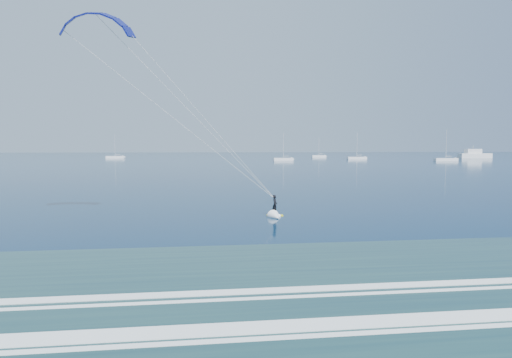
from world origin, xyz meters
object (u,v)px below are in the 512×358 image
at_px(motor_yacht, 474,155).
at_px(sailboat_4, 357,158).
at_px(sailboat_1, 115,157).
at_px(sailboat_5, 446,159).
at_px(sailboat_3, 319,156).
at_px(kitesurfer_rig, 191,112).
at_px(sailboat_2, 283,159).

height_order(motor_yacht, sailboat_4, sailboat_4).
bearing_deg(sailboat_1, sailboat_5, -22.29).
xyz_separation_m(motor_yacht, sailboat_5, (-39.30, -40.30, -1.18)).
height_order(sailboat_3, sailboat_4, sailboat_4).
bearing_deg(kitesurfer_rig, sailboat_1, 101.35).
distance_m(motor_yacht, sailboat_2, 111.14).
bearing_deg(kitesurfer_rig, sailboat_5, 53.43).
relative_size(kitesurfer_rig, motor_yacht, 1.13).
bearing_deg(sailboat_3, sailboat_2, -119.96).
xyz_separation_m(motor_yacht, sailboat_1, (-186.82, 20.17, -1.19)).
xyz_separation_m(sailboat_3, sailboat_4, (8.51, -37.29, 0.01)).
distance_m(motor_yacht, sailboat_5, 56.30).
relative_size(sailboat_1, sailboat_5, 0.91).
bearing_deg(motor_yacht, kitesurfer_rig, -128.41).
xyz_separation_m(sailboat_2, sailboat_5, (68.33, -12.63, 0.01)).
bearing_deg(sailboat_4, sailboat_5, -43.65).
distance_m(sailboat_3, sailboat_5, 75.57).
xyz_separation_m(kitesurfer_rig, sailboat_5, (106.54, 143.63, -8.55)).
bearing_deg(sailboat_3, sailboat_1, -177.44).
bearing_deg(kitesurfer_rig, sailboat_3, 71.83).
distance_m(sailboat_1, sailboat_4, 122.45).
bearing_deg(sailboat_4, kitesurfer_rig, -114.18).
height_order(sailboat_1, sailboat_5, sailboat_5).
bearing_deg(kitesurfer_rig, motor_yacht, 51.59).
xyz_separation_m(kitesurfer_rig, sailboat_3, (68.60, 208.99, -8.57)).
xyz_separation_m(sailboat_1, sailboat_3, (109.58, 4.89, -0.01)).
distance_m(motor_yacht, sailboat_1, 187.91).
bearing_deg(sailboat_2, kitesurfer_rig, -103.74).
bearing_deg(sailboat_2, sailboat_4, 21.64).
bearing_deg(kitesurfer_rig, sailboat_4, 65.82).
bearing_deg(motor_yacht, sailboat_5, -134.28).
distance_m(kitesurfer_rig, sailboat_2, 161.10).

